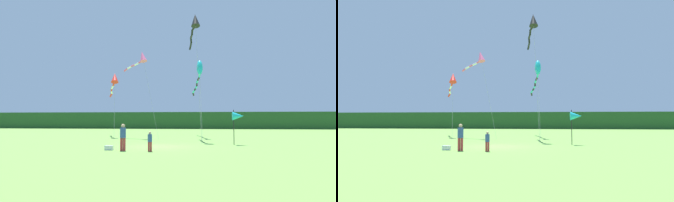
% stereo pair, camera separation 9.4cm
% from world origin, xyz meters
% --- Properties ---
extents(ground_plane, '(120.00, 120.00, 0.00)m').
position_xyz_m(ground_plane, '(0.00, 0.00, 0.00)').
color(ground_plane, '#6B9E42').
extents(distant_treeline, '(108.00, 3.23, 3.82)m').
position_xyz_m(distant_treeline, '(0.00, 45.00, 1.91)').
color(distant_treeline, '#234C23').
rests_on(distant_treeline, ground).
extents(person_adult, '(0.38, 0.38, 1.74)m').
position_xyz_m(person_adult, '(-1.98, -3.10, 0.97)').
color(person_adult, '#B23338').
rests_on(person_adult, ground).
extents(person_child, '(0.28, 0.28, 1.27)m').
position_xyz_m(person_child, '(-0.15, -3.33, 0.71)').
color(person_child, '#B23338').
rests_on(person_child, ground).
extents(cooler_box, '(0.53, 0.32, 0.30)m').
position_xyz_m(cooler_box, '(-3.01, -2.76, 0.15)').
color(cooler_box, silver).
rests_on(cooler_box, ground).
extents(banner_flag_pole, '(0.90, 0.70, 2.83)m').
position_xyz_m(banner_flag_pole, '(6.12, 2.35, 2.30)').
color(banner_flag_pole, black).
rests_on(banner_flag_pole, ground).
extents(kite_black, '(1.32, 7.92, 12.58)m').
position_xyz_m(kite_black, '(2.61, 6.67, 11.60)').
color(kite_black, '#B2B2B2').
rests_on(kite_black, ground).
extents(kite_rainbow, '(4.79, 3.80, 9.91)m').
position_xyz_m(kite_rainbow, '(-3.50, 10.21, 9.05)').
color(kite_rainbow, '#B2B2B2').
rests_on(kite_rainbow, ground).
extents(kite_red, '(3.04, 7.82, 7.72)m').
position_xyz_m(kite_red, '(-7.08, 11.64, 6.75)').
color(kite_red, '#B2B2B2').
rests_on(kite_red, ground).
extents(kite_cyan, '(1.38, 10.14, 8.87)m').
position_xyz_m(kite_cyan, '(2.99, 11.63, 7.55)').
color(kite_cyan, '#B2B2B2').
rests_on(kite_cyan, ground).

